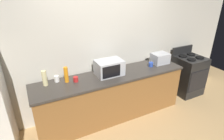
# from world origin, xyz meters

# --- Properties ---
(ground_plane) EXTENTS (8.00, 8.00, 0.00)m
(ground_plane) POSITION_xyz_m (0.00, 0.00, 0.00)
(ground_plane) COLOR tan
(back_wall) EXTENTS (6.40, 0.10, 2.70)m
(back_wall) POSITION_xyz_m (0.00, 0.81, 1.35)
(back_wall) COLOR beige
(back_wall) RESTS_ON ground_plane
(counter_run) EXTENTS (2.84, 0.64, 0.90)m
(counter_run) POSITION_xyz_m (0.00, 0.40, 0.45)
(counter_run) COLOR brown
(counter_run) RESTS_ON ground_plane
(stove_range) EXTENTS (0.60, 0.61, 1.08)m
(stove_range) POSITION_xyz_m (2.00, 0.40, 0.46)
(stove_range) COLOR black
(stove_range) RESTS_ON ground_plane
(microwave) EXTENTS (0.48, 0.35, 0.27)m
(microwave) POSITION_xyz_m (-0.03, 0.45, 1.04)
(microwave) COLOR #B7BABF
(microwave) RESTS_ON counter_run
(toaster_oven) EXTENTS (0.34, 0.26, 0.21)m
(toaster_oven) POSITION_xyz_m (1.14, 0.46, 1.01)
(toaster_oven) COLOR #B7BABF
(toaster_oven) RESTS_ON counter_run
(bottle_hand_soap) EXTENTS (0.08, 0.08, 0.26)m
(bottle_hand_soap) POSITION_xyz_m (-1.13, 0.55, 1.03)
(bottle_hand_soap) COLOR beige
(bottle_hand_soap) RESTS_ON counter_run
(bottle_dish_soap) EXTENTS (0.07, 0.07, 0.27)m
(bottle_dish_soap) POSITION_xyz_m (-0.79, 0.51, 1.03)
(bottle_dish_soap) COLOR orange
(bottle_dish_soap) RESTS_ON counter_run
(mug_white) EXTENTS (0.08, 0.08, 0.11)m
(mug_white) POSITION_xyz_m (-0.94, 0.60, 0.95)
(mug_white) COLOR white
(mug_white) RESTS_ON counter_run
(mug_blue) EXTENTS (0.09, 0.09, 0.09)m
(mug_blue) POSITION_xyz_m (0.87, 0.40, 0.94)
(mug_blue) COLOR #2D4CB2
(mug_blue) RESTS_ON counter_run
(mug_red) EXTENTS (0.08, 0.08, 0.09)m
(mug_red) POSITION_xyz_m (-0.65, 0.46, 0.94)
(mug_red) COLOR red
(mug_red) RESTS_ON counter_run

